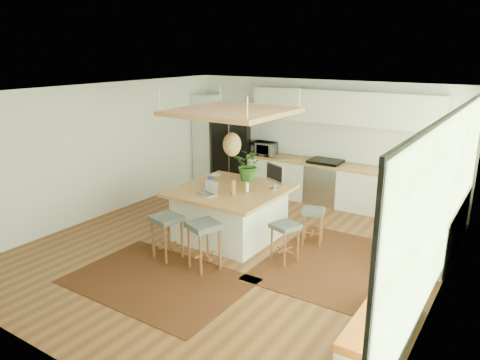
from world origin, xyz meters
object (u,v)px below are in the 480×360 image
Objects in this scene: laptop at (207,188)px; microwave at (264,147)px; stool_right_back at (313,225)px; stool_left_side at (188,205)px; island at (230,213)px; stool_right_front at (285,241)px; stool_near_left at (167,238)px; island_plant at (249,168)px; monitor at (275,175)px; stool_near_right at (204,248)px; fridge at (232,150)px.

laptop is 3.26m from microwave.
stool_left_side is at bearing -171.17° from stool_right_back.
stool_left_side reaches higher than stool_right_back.
island reaches higher than stool_left_side.
stool_near_left is at bearing -150.81° from stool_right_front.
stool_right_front is at bearing -37.31° from island_plant.
microwave is (-2.20, 3.06, 0.76)m from stool_right_front.
microwave is at bearing 136.42° from stool_right_back.
monitor is 0.81× the size of island_plant.
island_plant is (-1.31, 1.00, 0.81)m from stool_right_front.
island_plant reaches higher than stool_right_front.
laptop is at bearing -175.29° from stool_right_front.
microwave is (-1.26, 3.97, 0.76)m from stool_near_right.
stool_right_back is (1.40, 0.53, -0.11)m from island.
island_plant is at bearing -170.78° from monitor.
stool_right_back is 1.98m from laptop.
laptop is 1.24m from monitor.
island is at bearing -77.72° from fridge.
island_plant is (-0.00, 0.65, 0.70)m from island.
island is 2.75× the size of stool_left_side.
stool_near_right is at bearing -135.83° from stool_right_front.
fridge is at bearing 134.41° from laptop.
monitor is (0.29, 1.71, 0.83)m from stool_near_right.
microwave reaches higher than stool_near_left.
stool_near_right is 1.31m from stool_right_front.
island reaches higher than stool_near_left.
stool_near_right is at bearing -39.04° from laptop.
island_plant reaches higher than island.
island is 5.55× the size of laptop.
stool_near_left is at bearing -87.53° from laptop.
fridge is 2.64× the size of stool_right_back.
laptop reaches higher than stool_right_front.
laptop is at bearing -83.95° from fridge.
stool_near_left is at bearing -177.79° from stool_near_right.
stool_right_front is at bearing -25.16° from monitor.
stool_right_back is (0.09, 0.89, 0.00)m from stool_right_front.
island_plant is (-0.66, 0.20, -0.02)m from monitor.
island is 1.08m from monitor.
fridge reaches higher than stool_near_left.
stool_near_right is 1.26× the size of island_plant.
fridge is at bearing 118.75° from stool_near_right.
island is at bearing 74.06° from stool_near_left.
island_plant is (0.37, 1.94, 0.81)m from stool_near_left.
stool_left_side is at bearing -144.47° from monitor.
island is at bearing 164.86° from stool_right_front.
stool_right_back is 2.56m from stool_left_side.
fridge is 2.23× the size of stool_near_right.
stool_near_left is at bearing -84.05° from microwave.
island_plant is at bearing 101.16° from stool_near_right.
stool_left_side is 1.48m from island_plant.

